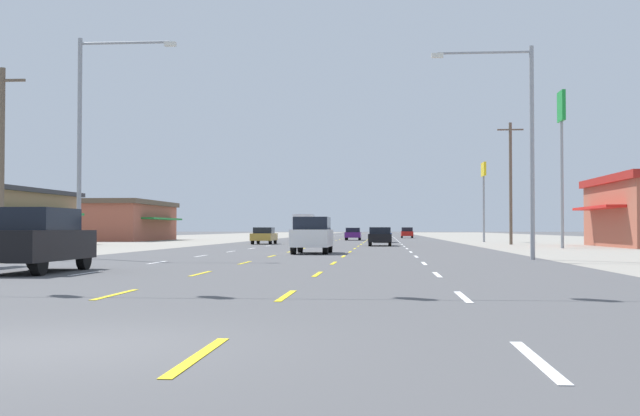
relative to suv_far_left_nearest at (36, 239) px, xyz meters
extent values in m
plane|color=#4C4C4F|center=(6.96, 51.19, -1.03)|extent=(572.00, 572.00, 0.00)
cube|color=gray|center=(-17.79, 51.19, -1.02)|extent=(28.00, 440.00, 0.01)
cube|color=gray|center=(31.71, 51.19, -1.02)|extent=(28.00, 440.00, 0.01)
cube|color=white|center=(1.71, -0.31, -1.02)|extent=(0.14, 2.60, 0.01)
cube|color=white|center=(1.71, 7.19, -1.02)|extent=(0.14, 2.60, 0.01)
cube|color=white|center=(1.71, 14.69, -1.02)|extent=(0.14, 2.60, 0.01)
cube|color=white|center=(1.71, 22.19, -1.02)|extent=(0.14, 2.60, 0.01)
cube|color=white|center=(1.71, 29.69, -1.02)|extent=(0.14, 2.60, 0.01)
cube|color=white|center=(1.71, 37.19, -1.02)|extent=(0.14, 2.60, 0.01)
cube|color=white|center=(1.71, 44.69, -1.02)|extent=(0.14, 2.60, 0.01)
cube|color=white|center=(1.71, 52.19, -1.02)|extent=(0.14, 2.60, 0.01)
cube|color=white|center=(1.71, 59.69, -1.02)|extent=(0.14, 2.60, 0.01)
cube|color=white|center=(1.71, 67.19, -1.02)|extent=(0.14, 2.60, 0.01)
cube|color=white|center=(1.71, 74.69, -1.02)|extent=(0.14, 2.60, 0.01)
cube|color=white|center=(1.71, 82.19, -1.02)|extent=(0.14, 2.60, 0.01)
cube|color=white|center=(1.71, 89.69, -1.02)|extent=(0.14, 2.60, 0.01)
cube|color=white|center=(1.71, 97.19, -1.02)|extent=(0.14, 2.60, 0.01)
cube|color=white|center=(1.71, 104.69, -1.02)|extent=(0.14, 2.60, 0.01)
cube|color=white|center=(1.71, 112.19, -1.02)|extent=(0.14, 2.60, 0.01)
cube|color=white|center=(1.71, 119.69, -1.02)|extent=(0.14, 2.60, 0.01)
cube|color=white|center=(1.71, 127.19, -1.02)|extent=(0.14, 2.60, 0.01)
cube|color=white|center=(1.71, 134.69, -1.02)|extent=(0.14, 2.60, 0.01)
cube|color=white|center=(1.71, 142.19, -1.02)|extent=(0.14, 2.60, 0.01)
cube|color=white|center=(1.71, 149.69, -1.02)|extent=(0.14, 2.60, 0.01)
cube|color=white|center=(1.71, 157.19, -1.02)|extent=(0.14, 2.60, 0.01)
cube|color=white|center=(1.71, 164.69, -1.02)|extent=(0.14, 2.60, 0.01)
cube|color=white|center=(1.71, 172.19, -1.02)|extent=(0.14, 2.60, 0.01)
cube|color=white|center=(1.71, 179.69, -1.02)|extent=(0.14, 2.60, 0.01)
cube|color=white|center=(1.71, 187.19, -1.02)|extent=(0.14, 2.60, 0.01)
cube|color=white|center=(1.71, 194.69, -1.02)|extent=(0.14, 2.60, 0.01)
cube|color=white|center=(1.71, 202.19, -1.02)|extent=(0.14, 2.60, 0.01)
cube|color=yellow|center=(5.21, -7.81, -1.02)|extent=(0.14, 2.60, 0.01)
cube|color=yellow|center=(5.21, -0.31, -1.02)|extent=(0.14, 2.60, 0.01)
cube|color=yellow|center=(5.21, 7.19, -1.02)|extent=(0.14, 2.60, 0.01)
cube|color=yellow|center=(5.21, 14.69, -1.02)|extent=(0.14, 2.60, 0.01)
cube|color=yellow|center=(5.21, 22.19, -1.02)|extent=(0.14, 2.60, 0.01)
cube|color=yellow|center=(5.21, 29.69, -1.02)|extent=(0.14, 2.60, 0.01)
cube|color=yellow|center=(5.21, 37.19, -1.02)|extent=(0.14, 2.60, 0.01)
cube|color=yellow|center=(5.21, 44.69, -1.02)|extent=(0.14, 2.60, 0.01)
cube|color=yellow|center=(5.21, 52.19, -1.02)|extent=(0.14, 2.60, 0.01)
cube|color=yellow|center=(5.21, 59.69, -1.02)|extent=(0.14, 2.60, 0.01)
cube|color=yellow|center=(5.21, 67.19, -1.02)|extent=(0.14, 2.60, 0.01)
cube|color=yellow|center=(5.21, 74.69, -1.02)|extent=(0.14, 2.60, 0.01)
cube|color=yellow|center=(5.21, 82.19, -1.02)|extent=(0.14, 2.60, 0.01)
cube|color=yellow|center=(5.21, 89.69, -1.02)|extent=(0.14, 2.60, 0.01)
cube|color=yellow|center=(5.21, 97.19, -1.02)|extent=(0.14, 2.60, 0.01)
cube|color=yellow|center=(5.21, 104.69, -1.02)|extent=(0.14, 2.60, 0.01)
cube|color=yellow|center=(5.21, 112.19, -1.02)|extent=(0.14, 2.60, 0.01)
cube|color=yellow|center=(5.21, 119.69, -1.02)|extent=(0.14, 2.60, 0.01)
cube|color=yellow|center=(5.21, 127.19, -1.02)|extent=(0.14, 2.60, 0.01)
cube|color=yellow|center=(5.21, 134.69, -1.02)|extent=(0.14, 2.60, 0.01)
cube|color=yellow|center=(5.21, 142.19, -1.02)|extent=(0.14, 2.60, 0.01)
cube|color=yellow|center=(5.21, 149.69, -1.02)|extent=(0.14, 2.60, 0.01)
cube|color=yellow|center=(5.21, 157.19, -1.02)|extent=(0.14, 2.60, 0.01)
cube|color=yellow|center=(5.21, 164.69, -1.02)|extent=(0.14, 2.60, 0.01)
cube|color=yellow|center=(5.21, 172.19, -1.02)|extent=(0.14, 2.60, 0.01)
cube|color=yellow|center=(5.21, 179.69, -1.02)|extent=(0.14, 2.60, 0.01)
cube|color=yellow|center=(5.21, 187.19, -1.02)|extent=(0.14, 2.60, 0.01)
cube|color=yellow|center=(5.21, 194.69, -1.02)|extent=(0.14, 2.60, 0.01)
cube|color=yellow|center=(5.21, 202.19, -1.02)|extent=(0.14, 2.60, 0.01)
cube|color=yellow|center=(8.71, -15.31, -1.02)|extent=(0.14, 2.60, 0.01)
cube|color=yellow|center=(8.71, -7.81, -1.02)|extent=(0.14, 2.60, 0.01)
cube|color=yellow|center=(8.71, -0.31, -1.02)|extent=(0.14, 2.60, 0.01)
cube|color=yellow|center=(8.71, 7.19, -1.02)|extent=(0.14, 2.60, 0.01)
cube|color=yellow|center=(8.71, 14.69, -1.02)|extent=(0.14, 2.60, 0.01)
cube|color=yellow|center=(8.71, 22.19, -1.02)|extent=(0.14, 2.60, 0.01)
cube|color=yellow|center=(8.71, 29.69, -1.02)|extent=(0.14, 2.60, 0.01)
cube|color=yellow|center=(8.71, 37.19, -1.02)|extent=(0.14, 2.60, 0.01)
cube|color=yellow|center=(8.71, 44.69, -1.02)|extent=(0.14, 2.60, 0.01)
cube|color=yellow|center=(8.71, 52.19, -1.02)|extent=(0.14, 2.60, 0.01)
cube|color=yellow|center=(8.71, 59.69, -1.02)|extent=(0.14, 2.60, 0.01)
cube|color=yellow|center=(8.71, 67.19, -1.02)|extent=(0.14, 2.60, 0.01)
cube|color=yellow|center=(8.71, 74.69, -1.02)|extent=(0.14, 2.60, 0.01)
cube|color=yellow|center=(8.71, 82.19, -1.02)|extent=(0.14, 2.60, 0.01)
cube|color=yellow|center=(8.71, 89.69, -1.02)|extent=(0.14, 2.60, 0.01)
cube|color=yellow|center=(8.71, 97.19, -1.02)|extent=(0.14, 2.60, 0.01)
cube|color=yellow|center=(8.71, 104.69, -1.02)|extent=(0.14, 2.60, 0.01)
cube|color=yellow|center=(8.71, 112.19, -1.02)|extent=(0.14, 2.60, 0.01)
cube|color=yellow|center=(8.71, 119.69, -1.02)|extent=(0.14, 2.60, 0.01)
cube|color=yellow|center=(8.71, 127.19, -1.02)|extent=(0.14, 2.60, 0.01)
cube|color=yellow|center=(8.71, 134.69, -1.02)|extent=(0.14, 2.60, 0.01)
cube|color=yellow|center=(8.71, 142.19, -1.02)|extent=(0.14, 2.60, 0.01)
cube|color=yellow|center=(8.71, 149.69, -1.02)|extent=(0.14, 2.60, 0.01)
cube|color=yellow|center=(8.71, 157.19, -1.02)|extent=(0.14, 2.60, 0.01)
cube|color=yellow|center=(8.71, 164.69, -1.02)|extent=(0.14, 2.60, 0.01)
cube|color=yellow|center=(8.71, 172.19, -1.02)|extent=(0.14, 2.60, 0.01)
cube|color=yellow|center=(8.71, 179.69, -1.02)|extent=(0.14, 2.60, 0.01)
cube|color=yellow|center=(8.71, 187.19, -1.02)|extent=(0.14, 2.60, 0.01)
cube|color=yellow|center=(8.71, 194.69, -1.02)|extent=(0.14, 2.60, 0.01)
cube|color=yellow|center=(8.71, 202.19, -1.02)|extent=(0.14, 2.60, 0.01)
cube|color=white|center=(12.21, -15.31, -1.02)|extent=(0.14, 2.60, 0.01)
cube|color=white|center=(12.21, -7.81, -1.02)|extent=(0.14, 2.60, 0.01)
cube|color=white|center=(12.21, -0.31, -1.02)|extent=(0.14, 2.60, 0.01)
cube|color=white|center=(12.21, 7.19, -1.02)|extent=(0.14, 2.60, 0.01)
cube|color=white|center=(12.21, 14.69, -1.02)|extent=(0.14, 2.60, 0.01)
cube|color=white|center=(12.21, 22.19, -1.02)|extent=(0.14, 2.60, 0.01)
cube|color=white|center=(12.21, 29.69, -1.02)|extent=(0.14, 2.60, 0.01)
cube|color=white|center=(12.21, 37.19, -1.02)|extent=(0.14, 2.60, 0.01)
cube|color=white|center=(12.21, 44.69, -1.02)|extent=(0.14, 2.60, 0.01)
cube|color=white|center=(12.21, 52.19, -1.02)|extent=(0.14, 2.60, 0.01)
cube|color=white|center=(12.21, 59.69, -1.02)|extent=(0.14, 2.60, 0.01)
cube|color=white|center=(12.21, 67.19, -1.02)|extent=(0.14, 2.60, 0.01)
cube|color=white|center=(12.21, 74.69, -1.02)|extent=(0.14, 2.60, 0.01)
cube|color=white|center=(12.21, 82.19, -1.02)|extent=(0.14, 2.60, 0.01)
cube|color=white|center=(12.21, 89.69, -1.02)|extent=(0.14, 2.60, 0.01)
cube|color=white|center=(12.21, 97.19, -1.02)|extent=(0.14, 2.60, 0.01)
cube|color=white|center=(12.21, 104.69, -1.02)|extent=(0.14, 2.60, 0.01)
cube|color=white|center=(12.21, 112.19, -1.02)|extent=(0.14, 2.60, 0.01)
cube|color=white|center=(12.21, 119.69, -1.02)|extent=(0.14, 2.60, 0.01)
cube|color=white|center=(12.21, 127.19, -1.02)|extent=(0.14, 2.60, 0.01)
cube|color=white|center=(12.21, 134.69, -1.02)|extent=(0.14, 2.60, 0.01)
cube|color=white|center=(12.21, 142.19, -1.02)|extent=(0.14, 2.60, 0.01)
cube|color=white|center=(12.21, 149.69, -1.02)|extent=(0.14, 2.60, 0.01)
cube|color=white|center=(12.21, 157.19, -1.02)|extent=(0.14, 2.60, 0.01)
cube|color=white|center=(12.21, 164.69, -1.02)|extent=(0.14, 2.60, 0.01)
cube|color=white|center=(12.21, 172.19, -1.02)|extent=(0.14, 2.60, 0.01)
cube|color=white|center=(12.21, 179.69, -1.02)|extent=(0.14, 2.60, 0.01)
cube|color=white|center=(12.21, 187.19, -1.02)|extent=(0.14, 2.60, 0.01)
cube|color=white|center=(12.21, 194.69, -1.02)|extent=(0.14, 2.60, 0.01)
cube|color=white|center=(12.21, 202.19, -1.02)|extent=(0.14, 2.60, 0.01)
cube|color=black|center=(0.00, 0.01, -0.19)|extent=(1.98, 4.90, 0.92)
cube|color=black|center=(0.00, -0.04, 0.61)|extent=(1.82, 2.70, 0.68)
cylinder|color=black|center=(-0.84, 1.71, -0.65)|extent=(0.26, 0.76, 0.76)
cylinder|color=black|center=(0.84, 1.71, -0.65)|extent=(0.26, 0.76, 0.76)
cylinder|color=black|center=(0.84, -1.69, -0.65)|extent=(0.26, 0.76, 0.76)
cube|color=white|center=(6.79, 19.24, -0.19)|extent=(1.98, 4.90, 0.92)
cube|color=black|center=(6.79, 19.19, 0.61)|extent=(1.82, 2.70, 0.68)
cylinder|color=black|center=(5.95, 20.94, -0.65)|extent=(0.26, 0.76, 0.76)
cylinder|color=black|center=(7.63, 20.94, -0.65)|extent=(0.26, 0.76, 0.76)
cylinder|color=black|center=(5.95, 17.54, -0.65)|extent=(0.26, 0.76, 0.76)
cylinder|color=black|center=(7.63, 17.54, -0.65)|extent=(0.26, 0.76, 0.76)
cube|color=black|center=(10.37, 38.74, -0.40)|extent=(1.80, 4.50, 0.62)
cube|color=black|center=(10.37, 38.64, 0.17)|extent=(1.62, 2.10, 0.52)
cylinder|color=black|center=(9.60, 40.29, -0.71)|extent=(0.22, 0.64, 0.64)
cylinder|color=black|center=(11.14, 40.29, -0.71)|extent=(0.22, 0.64, 0.64)
cylinder|color=black|center=(9.60, 37.19, -0.71)|extent=(0.22, 0.64, 0.64)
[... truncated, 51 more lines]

